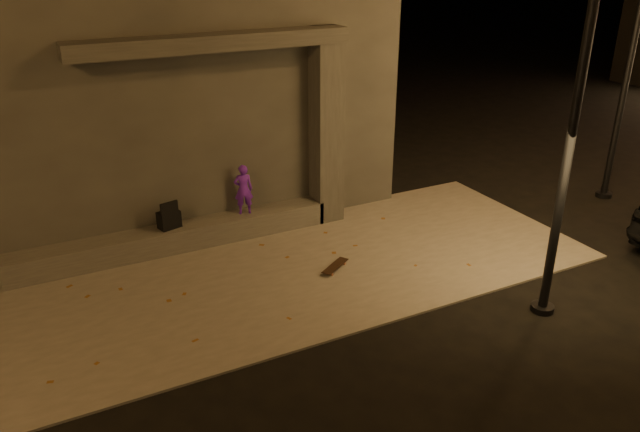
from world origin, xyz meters
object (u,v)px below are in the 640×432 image
column (326,134)px  street_lamp_0 (589,33)px  skateboard (335,266)px  skateboarder (243,189)px  backpack (169,218)px

column → street_lamp_0: (1.39, -4.74, 2.43)m
skateboard → skateboarder: bearing=80.0°
column → street_lamp_0: 5.50m
skateboarder → skateboard: 2.45m
street_lamp_0 → skateboarder: bearing=124.0°
skateboarder → skateboard: (0.88, -2.10, -0.89)m
backpack → street_lamp_0: street_lamp_0 is taller
column → skateboarder: size_ratio=3.62×
skateboarder → skateboard: skateboarder is taller
backpack → skateboard: backpack is taller
skateboarder → skateboard: bearing=125.9°
skateboard → street_lamp_0: 5.44m
skateboarder → street_lamp_0: 6.59m
backpack → skateboard: 3.22m
column → street_lamp_0: bearing=-73.7°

